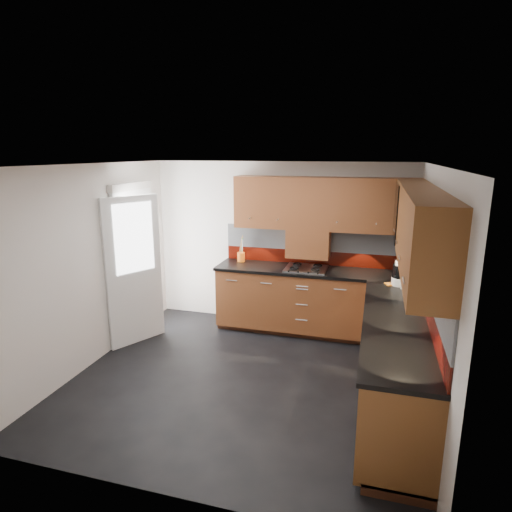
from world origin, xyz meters
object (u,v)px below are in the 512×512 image
(toaster, at_px, (404,267))
(food_processor, at_px, (399,275))
(utensil_pot, at_px, (241,256))
(gas_hob, at_px, (306,268))

(toaster, distance_m, food_processor, 0.60)
(toaster, bearing_deg, utensil_pot, -179.99)
(gas_hob, height_order, toaster, toaster)
(utensil_pot, height_order, toaster, utensil_pot)
(gas_hob, relative_size, utensil_pot, 1.44)
(food_processor, bearing_deg, toaster, 81.20)
(food_processor, bearing_deg, utensil_pot, 165.04)
(toaster, bearing_deg, gas_hob, -172.30)
(gas_hob, bearing_deg, utensil_pot, 170.05)
(toaster, bearing_deg, food_processor, -98.80)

